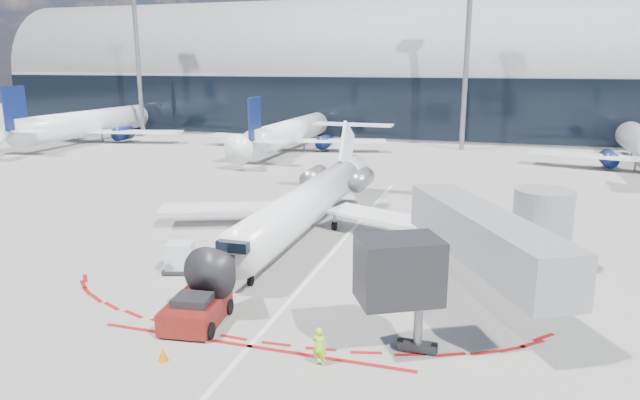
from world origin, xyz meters
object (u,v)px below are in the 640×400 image
(pushback_tug, at_px, (196,310))
(uld_container, at_px, (180,258))
(ramp_worker, at_px, (319,346))
(regional_jet, at_px, (309,201))

(pushback_tug, xyz_separation_m, uld_container, (-4.15, 5.70, 0.18))
(uld_container, bearing_deg, ramp_worker, -53.71)
(regional_jet, distance_m, pushback_tug, 15.06)
(regional_jet, bearing_deg, ramp_worker, -70.64)
(regional_jet, height_order, uld_container, regional_jet)
(ramp_worker, bearing_deg, pushback_tug, -16.96)
(regional_jet, bearing_deg, uld_container, -116.63)
(ramp_worker, relative_size, uld_container, 0.72)
(regional_jet, relative_size, pushback_tug, 4.71)
(regional_jet, bearing_deg, pushback_tug, -91.88)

